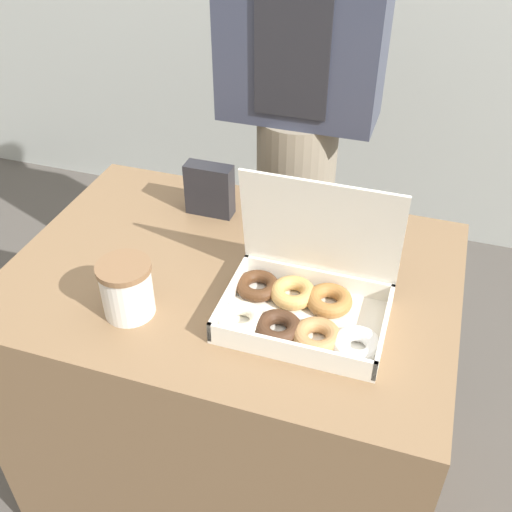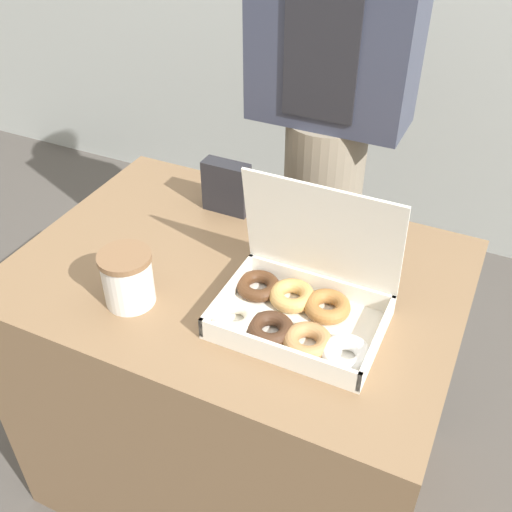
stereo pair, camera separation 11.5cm
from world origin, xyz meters
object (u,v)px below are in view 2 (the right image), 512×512
at_px(donut_box, 298,307).
at_px(napkin_holder, 226,187).
at_px(coffee_cup, 128,278).
at_px(person_customer, 330,101).

height_order(donut_box, napkin_holder, donut_box).
distance_m(coffee_cup, person_customer, 0.79).
bearing_deg(coffee_cup, donut_box, 14.89).
distance_m(coffee_cup, napkin_holder, 0.38).
bearing_deg(donut_box, napkin_holder, 136.23).
bearing_deg(napkin_holder, coffee_cup, -93.15).
bearing_deg(donut_box, person_customer, 105.60).
bearing_deg(coffee_cup, napkin_holder, 86.85).
distance_m(donut_box, person_customer, 0.72).
xyz_separation_m(coffee_cup, person_customer, (0.13, 0.78, 0.09)).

